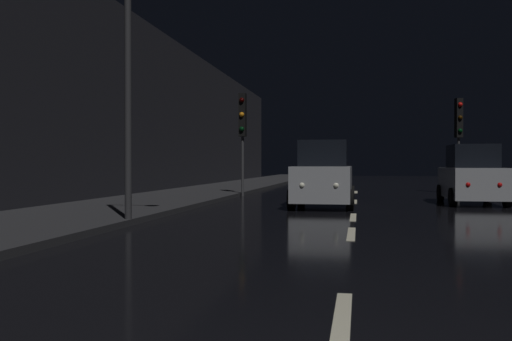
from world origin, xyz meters
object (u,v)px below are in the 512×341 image
Objects in this scene: traffic_light_far_left at (242,122)px; car_parked_right_far at (471,177)px; streetlamp_overhead at (146,17)px; traffic_light_far_right at (459,125)px; car_approaching_headlights at (324,176)px.

traffic_light_far_left is 1.08× the size of car_parked_right_far.
streetlamp_overhead is at bearing 135.24° from car_parked_right_far.
traffic_light_far_left is 9.81m from car_parked_right_far.
traffic_light_far_right is at bearing -6.21° from car_parked_right_far.
streetlamp_overhead is at bearing -43.95° from traffic_light_far_right.
traffic_light_far_left is at bearing -143.59° from car_approaching_headlights.
traffic_light_far_right is 1.05× the size of car_approaching_headlights.
traffic_light_far_right is 11.52m from car_approaching_headlights.
streetlamp_overhead is (0.26, -11.92, 1.53)m from traffic_light_far_left.
car_approaching_headlights is (3.89, -5.28, -2.26)m from traffic_light_far_left.
car_parked_right_far is (-0.80, -7.40, -2.36)m from traffic_light_far_right.
streetlamp_overhead reaches higher than car_parked_right_far.
car_parked_right_far is (9.02, -3.08, -2.31)m from traffic_light_far_left.
traffic_light_far_left reaches higher than car_approaching_headlights.
streetlamp_overhead is 13.03m from car_parked_right_far.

